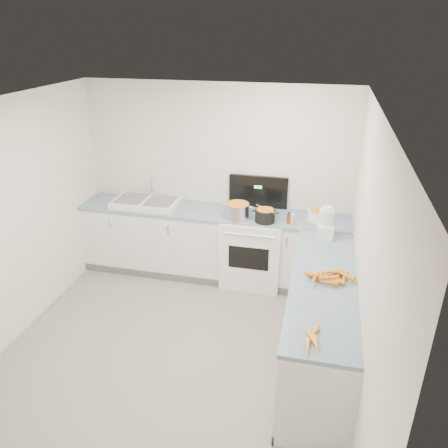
% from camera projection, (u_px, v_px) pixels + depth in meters
% --- Properties ---
extents(floor, '(3.50, 4.00, 0.00)m').
position_uv_depth(floor, '(171.00, 357.00, 4.50)').
color(floor, gray).
rests_on(floor, ground).
extents(ceiling, '(3.50, 4.00, 0.00)m').
position_uv_depth(ceiling, '(155.00, 110.00, 3.45)').
color(ceiling, silver).
rests_on(ceiling, ground).
extents(wall_back, '(3.50, 0.00, 2.50)m').
position_uv_depth(wall_back, '(217.00, 180.00, 5.74)').
color(wall_back, silver).
rests_on(wall_back, ground).
extents(wall_front, '(3.50, 0.00, 2.50)m').
position_uv_depth(wall_front, '(26.00, 431.00, 2.20)').
color(wall_front, silver).
rests_on(wall_front, ground).
extents(wall_right, '(0.00, 4.00, 2.50)m').
position_uv_depth(wall_right, '(364.00, 273.00, 3.61)').
color(wall_right, silver).
rests_on(wall_right, ground).
extents(counter_back, '(3.50, 0.62, 0.94)m').
position_uv_depth(counter_back, '(212.00, 243.00, 5.80)').
color(counter_back, white).
rests_on(counter_back, ground).
extents(counter_right, '(0.62, 2.20, 0.94)m').
position_uv_depth(counter_right, '(320.00, 322.00, 4.26)').
color(counter_right, white).
rests_on(counter_right, ground).
extents(stove, '(0.76, 0.65, 1.36)m').
position_uv_depth(stove, '(253.00, 248.00, 5.67)').
color(stove, white).
rests_on(stove, ground).
extents(sink, '(0.86, 0.52, 0.31)m').
position_uv_depth(sink, '(146.00, 202.00, 5.78)').
color(sink, white).
rests_on(sink, counter_back).
extents(steel_pot, '(0.34, 0.34, 0.22)m').
position_uv_depth(steel_pot, '(238.00, 212.00, 5.34)').
color(steel_pot, silver).
rests_on(steel_pot, stove).
extents(black_pot, '(0.30, 0.30, 0.18)m').
position_uv_depth(black_pot, '(265.00, 216.00, 5.27)').
color(black_pot, black).
rests_on(black_pot, stove).
extents(wooden_spoon, '(0.26, 0.22, 0.01)m').
position_uv_depth(wooden_spoon, '(265.00, 209.00, 5.23)').
color(wooden_spoon, '#AD7A47').
rests_on(wooden_spoon, black_pot).
extents(mixing_bowl, '(0.30, 0.30, 0.12)m').
position_uv_depth(mixing_bowl, '(318.00, 215.00, 5.32)').
color(mixing_bowl, white).
rests_on(mixing_bowl, counter_back).
extents(extract_bottle, '(0.05, 0.05, 0.12)m').
position_uv_depth(extract_bottle, '(289.00, 219.00, 5.23)').
color(extract_bottle, '#593319').
rests_on(extract_bottle, counter_back).
extents(spice_jar, '(0.06, 0.06, 0.10)m').
position_uv_depth(spice_jar, '(292.00, 219.00, 5.24)').
color(spice_jar, '#E5B266').
rests_on(spice_jar, counter_back).
extents(food_processor, '(0.19, 0.23, 0.37)m').
position_uv_depth(food_processor, '(326.00, 224.00, 4.85)').
color(food_processor, white).
rests_on(food_processor, counter_right).
extents(carrot_pile, '(0.50, 0.39, 0.09)m').
position_uv_depth(carrot_pile, '(329.00, 277.00, 4.07)').
color(carrot_pile, orange).
rests_on(carrot_pile, counter_right).
extents(peeled_carrots, '(0.12, 0.37, 0.04)m').
position_uv_depth(peeled_carrots, '(312.00, 340.00, 3.27)').
color(peeled_carrots, orange).
rests_on(peeled_carrots, counter_right).
extents(peelings, '(0.21, 0.26, 0.01)m').
position_uv_depth(peelings, '(128.00, 199.00, 5.79)').
color(peelings, tan).
rests_on(peelings, sink).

